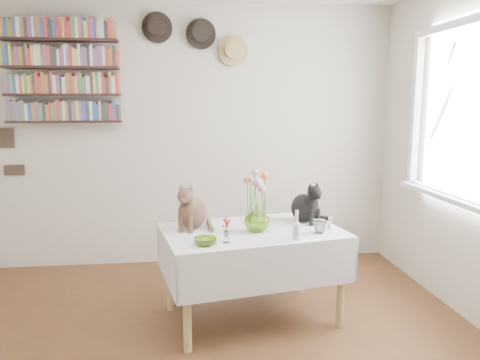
{
  "coord_description": "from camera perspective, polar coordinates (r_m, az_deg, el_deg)",
  "views": [
    {
      "loc": [
        -0.04,
        -2.3,
        1.57
      ],
      "look_at": [
        0.34,
        0.81,
        1.05
      ],
      "focal_mm": 35.0,
      "sensor_mm": 36.0,
      "label": 1
    }
  ],
  "objects": [
    {
      "name": "room",
      "position": [
        2.32,
        -5.97,
        1.47
      ],
      "size": [
        4.08,
        4.58,
        2.58
      ],
      "color": "brown",
      "rests_on": "ground"
    },
    {
      "name": "window",
      "position": [
        3.7,
        25.99,
        5.78
      ],
      "size": [
        0.12,
        1.52,
        1.32
      ],
      "color": "white",
      "rests_on": "room"
    },
    {
      "name": "dining_table",
      "position": [
        3.41,
        1.48,
        -8.75
      ],
      "size": [
        1.38,
        1.03,
        0.67
      ],
      "color": "white",
      "rests_on": "room"
    },
    {
      "name": "tabby_cat",
      "position": [
        3.41,
        -5.84,
        -2.95
      ],
      "size": [
        0.32,
        0.36,
        0.34
      ],
      "primitive_type": null,
      "rotation": [
        0.0,
        0.0,
        -0.4
      ],
      "color": "brown",
      "rests_on": "dining_table"
    },
    {
      "name": "black_cat",
      "position": [
        3.6,
        7.83,
        -2.49
      ],
      "size": [
        0.31,
        0.34,
        0.32
      ],
      "primitive_type": null,
      "rotation": [
        0.0,
        0.0,
        0.41
      ],
      "color": "black",
      "rests_on": "dining_table"
    },
    {
      "name": "flower_vase",
      "position": [
        3.3,
        2.09,
        -4.66
      ],
      "size": [
        0.22,
        0.22,
        0.19
      ],
      "primitive_type": "imported",
      "rotation": [
        0.0,
        0.0,
        0.22
      ],
      "color": "#9CCE37",
      "rests_on": "dining_table"
    },
    {
      "name": "green_bowl",
      "position": [
        3.02,
        -4.25,
        -7.46
      ],
      "size": [
        0.19,
        0.19,
        0.05
      ],
      "primitive_type": "imported",
      "rotation": [
        0.0,
        0.0,
        0.39
      ],
      "color": "#9CCE37",
      "rests_on": "dining_table"
    },
    {
      "name": "drinking_glass",
      "position": [
        3.32,
        9.69,
        -5.61
      ],
      "size": [
        0.12,
        0.12,
        0.09
      ],
      "primitive_type": "imported",
      "rotation": [
        0.0,
        0.0,
        -0.23
      ],
      "color": "white",
      "rests_on": "dining_table"
    },
    {
      "name": "candlestick",
      "position": [
        3.13,
        6.88,
        -6.06
      ],
      "size": [
        0.06,
        0.06,
        0.2
      ],
      "color": "white",
      "rests_on": "dining_table"
    },
    {
      "name": "berry_jar",
      "position": [
        3.05,
        -1.71,
        -6.13
      ],
      "size": [
        0.05,
        0.05,
        0.18
      ],
      "color": "white",
      "rests_on": "dining_table"
    },
    {
      "name": "porcelain_figurine",
      "position": [
        3.45,
        10.92,
        -5.21
      ],
      "size": [
        0.05,
        0.05,
        0.09
      ],
      "color": "white",
      "rests_on": "dining_table"
    },
    {
      "name": "flower_bouquet",
      "position": [
        3.26,
        2.03,
        -0.41
      ],
      "size": [
        0.17,
        0.12,
        0.39
      ],
      "color": "#4C7233",
      "rests_on": "flower_vase"
    },
    {
      "name": "bookshelf_unit",
      "position": [
        4.59,
        -20.87,
        12.21
      ],
      "size": [
        1.0,
        0.16,
        0.91
      ],
      "color": "black",
      "rests_on": "room"
    },
    {
      "name": "wall_hats",
      "position": [
        4.53,
        -5.22,
        16.95
      ],
      "size": [
        0.98,
        0.09,
        0.48
      ],
      "color": "black",
      "rests_on": "room"
    },
    {
      "name": "wall_art_plaques",
      "position": [
        4.82,
        -26.3,
        3.14
      ],
      "size": [
        0.21,
        0.02,
        0.44
      ],
      "color": "#38281E",
      "rests_on": "room"
    }
  ]
}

